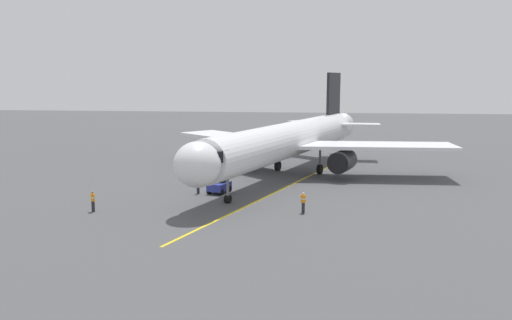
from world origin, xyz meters
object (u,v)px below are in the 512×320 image
Objects in this scene: ground_crew_marshaller at (93,201)px; ground_crew_loader at (303,202)px; airplane at (290,140)px; tug_portside at (219,186)px; tug_near_nose at (280,151)px; ground_crew_wing_walker at (198,185)px.

ground_crew_loader is at bearing -174.14° from ground_crew_marshaller.
tug_portside is at bearing 56.78° from airplane.
tug_near_nose is 1.04× the size of tug_portside.
airplane is 22.89× the size of ground_crew_wing_walker.
ground_crew_marshaller is 11.97m from tug_portside.
airplane is at bearing -123.22° from tug_portside.
ground_crew_wing_walker is (7.93, 9.85, -3.12)m from airplane.
airplane reaches higher than ground_crew_loader.
ground_crew_marshaller is (14.81, 17.31, -3.12)m from airplane.
airplane reaches higher than ground_crew_marshaller.
tug_portside is (8.12, -6.38, -0.18)m from ground_crew_loader.
ground_crew_marshaller is at bearing 5.86° from ground_crew_loader.
tug_portside is (-1.91, -0.66, -0.18)m from ground_crew_wing_walker.
ground_crew_wing_walker is (-6.88, -7.46, 0.00)m from ground_crew_marshaller.
tug_near_nose is at bearing -98.80° from tug_portside.
tug_near_nose is at bearing -81.53° from airplane.
ground_crew_loader is (-2.10, 15.57, -3.12)m from airplane.
ground_crew_wing_walker and ground_crew_loader have the same top height.
airplane is 22.89× the size of ground_crew_marshaller.
ground_crew_loader is at bearing 97.69° from airplane.
airplane is at bearing -128.82° from ground_crew_wing_walker.
tug_portside is (-8.79, -8.12, -0.18)m from ground_crew_marshaller.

